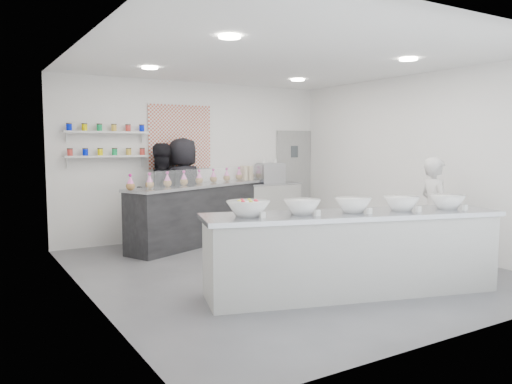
% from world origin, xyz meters
% --- Properties ---
extents(floor, '(6.00, 6.00, 0.00)m').
position_xyz_m(floor, '(0.00, 0.00, 0.00)').
color(floor, '#515156').
rests_on(floor, ground).
extents(ceiling, '(6.00, 6.00, 0.00)m').
position_xyz_m(ceiling, '(0.00, 0.00, 3.00)').
color(ceiling, white).
rests_on(ceiling, floor).
extents(back_wall, '(5.50, 0.00, 5.50)m').
position_xyz_m(back_wall, '(0.00, 3.00, 1.50)').
color(back_wall, white).
rests_on(back_wall, floor).
extents(left_wall, '(0.00, 6.00, 6.00)m').
position_xyz_m(left_wall, '(-2.75, 0.00, 1.50)').
color(left_wall, white).
rests_on(left_wall, floor).
extents(right_wall, '(0.00, 6.00, 6.00)m').
position_xyz_m(right_wall, '(2.75, 0.00, 1.50)').
color(right_wall, white).
rests_on(right_wall, floor).
extents(back_door, '(0.88, 0.04, 2.10)m').
position_xyz_m(back_door, '(2.30, 2.97, 1.05)').
color(back_door, gray).
rests_on(back_door, floor).
extents(pattern_panel, '(1.25, 0.03, 1.20)m').
position_xyz_m(pattern_panel, '(-0.35, 2.98, 1.95)').
color(pattern_panel, '#B94D34').
rests_on(pattern_panel, back_wall).
extents(jar_shelf_lower, '(1.45, 0.22, 0.04)m').
position_xyz_m(jar_shelf_lower, '(-1.75, 2.90, 1.60)').
color(jar_shelf_lower, silver).
rests_on(jar_shelf_lower, back_wall).
extents(jar_shelf_upper, '(1.45, 0.22, 0.04)m').
position_xyz_m(jar_shelf_upper, '(-1.75, 2.90, 2.02)').
color(jar_shelf_upper, silver).
rests_on(jar_shelf_upper, back_wall).
extents(preserve_jars, '(1.45, 0.10, 0.56)m').
position_xyz_m(preserve_jars, '(-1.75, 2.88, 1.88)').
color(preserve_jars, red).
rests_on(preserve_jars, jar_shelf_lower).
extents(downlight_0, '(0.24, 0.24, 0.02)m').
position_xyz_m(downlight_0, '(-1.40, -1.00, 2.98)').
color(downlight_0, white).
rests_on(downlight_0, ceiling).
extents(downlight_1, '(0.24, 0.24, 0.02)m').
position_xyz_m(downlight_1, '(1.40, -1.00, 2.98)').
color(downlight_1, white).
rests_on(downlight_1, ceiling).
extents(downlight_2, '(0.24, 0.24, 0.02)m').
position_xyz_m(downlight_2, '(-1.40, 1.60, 2.98)').
color(downlight_2, white).
rests_on(downlight_2, ceiling).
extents(downlight_3, '(0.24, 0.24, 0.02)m').
position_xyz_m(downlight_3, '(1.40, 1.60, 2.98)').
color(downlight_3, white).
rests_on(downlight_3, ceiling).
extents(prep_counter, '(3.74, 1.84, 1.00)m').
position_xyz_m(prep_counter, '(0.04, -1.44, 0.50)').
color(prep_counter, '#ACACA7').
rests_on(prep_counter, floor).
extents(back_bar, '(3.49, 2.01, 1.09)m').
position_xyz_m(back_bar, '(-0.08, 2.41, 0.55)').
color(back_bar, black).
rests_on(back_bar, floor).
extents(sneeze_guard, '(3.19, 1.41, 0.30)m').
position_xyz_m(sneeze_guard, '(0.05, 2.12, 1.24)').
color(sneeze_guard, white).
rests_on(sneeze_guard, back_bar).
extents(espresso_ledge, '(1.35, 0.43, 1.00)m').
position_xyz_m(espresso_ledge, '(1.55, 2.78, 0.50)').
color(espresso_ledge, '#ACACA7').
rests_on(espresso_ledge, floor).
extents(espresso_machine, '(0.53, 0.37, 0.40)m').
position_xyz_m(espresso_machine, '(1.56, 2.78, 1.20)').
color(espresso_machine, '#93969E').
rests_on(espresso_machine, espresso_ledge).
extents(cup_stacks, '(0.24, 0.24, 0.37)m').
position_xyz_m(cup_stacks, '(1.00, 2.78, 1.19)').
color(cup_stacks, '#CBB386').
rests_on(cup_stacks, espresso_ledge).
extents(prep_bowls, '(3.06, 1.38, 0.17)m').
position_xyz_m(prep_bowls, '(0.04, -1.44, 1.08)').
color(prep_bowls, white).
rests_on(prep_bowls, prep_counter).
extents(label_cards, '(2.66, 0.04, 0.07)m').
position_xyz_m(label_cards, '(0.19, -1.96, 1.03)').
color(label_cards, white).
rests_on(label_cards, prep_counter).
extents(cookie_bags, '(3.48, 1.63, 0.26)m').
position_xyz_m(cookie_bags, '(-0.08, 2.41, 1.22)').
color(cookie_bags, '#FF6ECE').
rests_on(cookie_bags, back_bar).
extents(woman_prep, '(0.55, 0.68, 1.62)m').
position_xyz_m(woman_prep, '(2.10, -0.96, 0.81)').
color(woman_prep, silver).
rests_on(woman_prep, floor).
extents(staff_left, '(0.90, 0.70, 1.83)m').
position_xyz_m(staff_left, '(-0.89, 2.66, 0.91)').
color(staff_left, black).
rests_on(staff_left, floor).
extents(staff_right, '(1.09, 0.89, 1.93)m').
position_xyz_m(staff_right, '(-0.44, 2.66, 0.96)').
color(staff_right, black).
rests_on(staff_right, floor).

